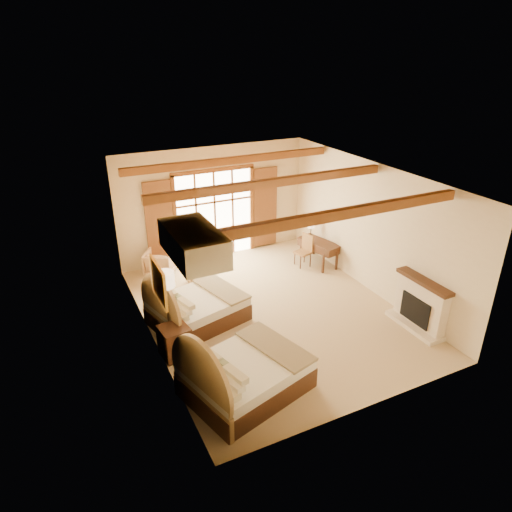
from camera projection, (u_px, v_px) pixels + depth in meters
floor at (270, 311)px, 10.68m from camera, size 7.00×7.00×0.00m
wall_back at (214, 203)px, 12.86m from camera, size 5.50×0.00×5.50m
wall_left at (147, 273)px, 8.92m from camera, size 0.00×7.00×7.00m
wall_right at (371, 228)px, 11.10m from camera, size 0.00×7.00×7.00m
ceiling at (272, 177)px, 9.34m from camera, size 7.00×7.00×0.00m
ceiling_beams at (272, 183)px, 9.39m from camera, size 5.39×4.60×0.18m
french_doors at (215, 215)px, 12.96m from camera, size 3.95×0.08×2.60m
fireplace at (420, 307)px, 9.87m from camera, size 0.46×1.40×1.16m
painting at (159, 282)px, 8.26m from camera, size 0.06×0.95×0.75m
canopy_valance at (193, 243)px, 6.86m from camera, size 0.70×1.40×0.45m
bed_near at (239, 374)px, 8.00m from camera, size 2.44×2.04×1.35m
bed_far at (192, 308)px, 10.06m from camera, size 2.29×1.91×1.28m
nightstand at (175, 341)px, 9.03m from camera, size 0.61×0.61×0.65m
floor_lamp at (165, 284)px, 8.76m from camera, size 0.37×0.37×1.74m
armchair at (160, 263)px, 12.24m from camera, size 1.01×1.02×0.68m
ottoman at (200, 277)px, 11.79m from camera, size 0.66×0.66×0.42m
desk at (319, 252)px, 12.86m from camera, size 0.81×1.33×0.67m
desk_chair at (303, 256)px, 12.76m from camera, size 0.49×0.48×0.90m
desk_lamp at (311, 226)px, 13.01m from camera, size 0.20×0.20×0.40m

